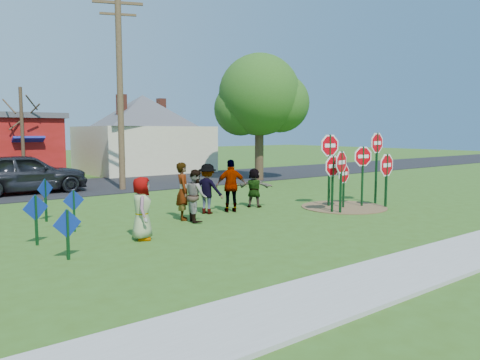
% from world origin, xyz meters
% --- Properties ---
extents(ground, '(120.00, 120.00, 0.00)m').
position_xyz_m(ground, '(0.00, 0.00, 0.00)').
color(ground, '#345418').
rests_on(ground, ground).
extents(sidewalk, '(22.00, 1.80, 0.08)m').
position_xyz_m(sidewalk, '(0.00, -7.20, 0.04)').
color(sidewalk, '#9E9E99').
rests_on(sidewalk, ground).
extents(road, '(120.00, 7.50, 0.04)m').
position_xyz_m(road, '(0.00, 11.50, 0.02)').
color(road, black).
rests_on(road, ground).
extents(dirt_patch, '(3.20, 3.20, 0.03)m').
position_xyz_m(dirt_patch, '(4.50, -1.00, 0.01)').
color(dirt_patch, brown).
rests_on(dirt_patch, ground).
extents(cream_house, '(9.40, 9.40, 6.50)m').
position_xyz_m(cream_house, '(5.50, 18.00, 2.92)').
color(cream_house, beige).
rests_on(cream_house, ground).
extents(stop_sign_a, '(1.06, 0.28, 2.35)m').
position_xyz_m(stop_sign_a, '(3.39, -1.76, 1.61)').
color(stop_sign_a, '#103D1B').
rests_on(stop_sign_a, ground).
extents(stop_sign_b, '(1.13, 0.20, 2.91)m').
position_xyz_m(stop_sign_b, '(4.20, -0.51, 2.10)').
color(stop_sign_b, '#103D1B').
rests_on(stop_sign_b, ground).
extents(stop_sign_c, '(0.99, 0.34, 2.45)m').
position_xyz_m(stop_sign_c, '(5.21, -1.28, 1.70)').
color(stop_sign_c, '#103D1B').
rests_on(stop_sign_c, ground).
extents(stop_sign_d, '(1.11, 0.09, 2.98)m').
position_xyz_m(stop_sign_d, '(6.24, -1.14, 2.16)').
color(stop_sign_d, '#103D1B').
rests_on(stop_sign_d, ground).
extents(stop_sign_e, '(0.99, 0.19, 1.81)m').
position_xyz_m(stop_sign_e, '(4.36, -1.08, 1.19)').
color(stop_sign_e, '#103D1B').
rests_on(stop_sign_e, ground).
extents(stop_sign_f, '(1.18, 0.10, 2.20)m').
position_xyz_m(stop_sign_f, '(5.76, -1.96, 1.50)').
color(stop_sign_f, '#103D1B').
rests_on(stop_sign_f, ground).
extents(stop_sign_g, '(1.02, 0.07, 2.17)m').
position_xyz_m(stop_sign_g, '(3.26, -1.50, 1.49)').
color(stop_sign_g, '#103D1B').
rests_on(stop_sign_g, ground).
extents(blue_diamond_a, '(0.67, 0.13, 1.16)m').
position_xyz_m(blue_diamond_a, '(-6.12, -1.98, 0.71)').
color(blue_diamond_a, '#103D1B').
rests_on(blue_diamond_a, ground).
extents(blue_diamond_b, '(0.66, 0.20, 1.30)m').
position_xyz_m(blue_diamond_b, '(-6.32, -0.13, 0.80)').
color(blue_diamond_b, '#103D1B').
rests_on(blue_diamond_b, ground).
extents(blue_diamond_c, '(0.62, 0.06, 1.22)m').
position_xyz_m(blue_diamond_c, '(-5.03, 0.90, 0.76)').
color(blue_diamond_c, '#103D1B').
rests_on(blue_diamond_c, ground).
extents(blue_diamond_d, '(0.57, 0.34, 1.38)m').
position_xyz_m(blue_diamond_d, '(-5.25, 2.97, 0.86)').
color(blue_diamond_d, '#103D1B').
rests_on(blue_diamond_d, ground).
extents(person_a, '(0.84, 0.98, 1.69)m').
position_xyz_m(person_a, '(-3.92, -1.20, 0.84)').
color(person_a, '#475F8E').
rests_on(person_a, ground).
extents(person_b, '(0.70, 0.81, 1.88)m').
position_xyz_m(person_b, '(-1.62, 0.56, 0.94)').
color(person_b, '#296D6E').
rests_on(person_b, ground).
extents(person_c, '(0.84, 0.96, 1.68)m').
position_xyz_m(person_c, '(-1.44, 0.06, 0.84)').
color(person_c, brown).
rests_on(person_c, ground).
extents(person_d, '(1.12, 1.31, 1.75)m').
position_xyz_m(person_d, '(-0.34, 1.04, 0.88)').
color(person_d, '#2C2C31').
rests_on(person_d, ground).
extents(person_e, '(1.19, 0.92, 1.88)m').
position_xyz_m(person_e, '(0.52, 0.80, 0.94)').
color(person_e, '#412A4E').
rests_on(person_e, ground).
extents(person_f, '(1.27, 1.31, 1.49)m').
position_xyz_m(person_f, '(1.84, 1.13, 0.75)').
color(person_f, '#1E5635').
rests_on(person_f, ground).
extents(suv, '(5.48, 2.34, 1.84)m').
position_xyz_m(suv, '(-4.14, 10.41, 0.96)').
color(suv, '#2F2F34').
rests_on(suv, road).
extents(utility_pole, '(2.20, 1.03, 9.56)m').
position_xyz_m(utility_pole, '(0.01, 9.11, 5.03)').
color(utility_pole, '#4C3823').
rests_on(utility_pole, ground).
extents(leafy_tree, '(5.14, 4.69, 7.30)m').
position_xyz_m(leafy_tree, '(8.23, 8.33, 4.70)').
color(leafy_tree, '#382819').
rests_on(leafy_tree, ground).
extents(bare_tree_east, '(1.80, 1.80, 5.17)m').
position_xyz_m(bare_tree_east, '(-3.38, 13.90, 3.34)').
color(bare_tree_east, '#382819').
rests_on(bare_tree_east, ground).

